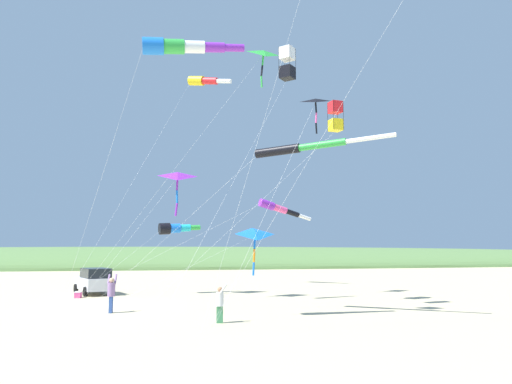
{
  "coord_description": "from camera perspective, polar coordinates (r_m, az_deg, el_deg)",
  "views": [
    {
      "loc": [
        28.85,
        3.4,
        3.44
      ],
      "look_at": [
        1.29,
        7.95,
        6.58
      ],
      "focal_mm": 33.72,
      "sensor_mm": 36.0,
      "label": 1
    }
  ],
  "objects": [
    {
      "name": "kite_windsock_blue_topmost",
      "position": [
        31.13,
        2.66,
        -1.97
      ],
      "size": [
        6.41,
        15.59,
        6.46
      ],
      "color": "purple",
      "rests_on": "ground_plane"
    },
    {
      "name": "kite_delta_magenta_far_left",
      "position": [
        34.7,
        -9.3,
        1.85
      ],
      "size": [
        6.38,
        6.51,
        8.92
      ],
      "color": "purple",
      "rests_on": "ground_plane"
    },
    {
      "name": "kite_windsock_rainbow_low_near",
      "position": [
        23.55,
        -9.03,
        16.65
      ],
      "size": [
        4.68,
        8.84,
        13.04
      ],
      "color": "blue",
      "rests_on": "ground_plane"
    },
    {
      "name": "person_adult_flyer",
      "position": [
        26.5,
        -16.79,
        -11.26
      ],
      "size": [
        0.6,
        0.47,
        1.97
      ],
      "color": "#335199",
      "rests_on": "ground_plane"
    },
    {
      "name": "kite_windsock_orange_high_right",
      "position": [
        25.01,
        5.35,
        5.25
      ],
      "size": [
        6.66,
        14.99,
        8.81
      ],
      "color": "black",
      "rests_on": "ground_plane"
    },
    {
      "name": "cooler_box",
      "position": [
        34.8,
        -20.36,
        -11.34
      ],
      "size": [
        0.62,
        0.42,
        0.42
      ],
      "color": "#EF4C93",
      "rests_on": "ground_plane"
    },
    {
      "name": "dune_ridge_grassy",
      "position": [
        83.99,
        -11.82,
        -8.63
      ],
      "size": [
        28.0,
        240.0,
        6.63
      ],
      "primitive_type": "ellipsoid",
      "color": "#567A42",
      "rests_on": "ground_plane"
    },
    {
      "name": "kite_box_teal_far_right",
      "position": [
        28.11,
        9.39,
        8.83
      ],
      "size": [
        0.8,
        10.94,
        11.65
      ],
      "color": "red",
      "rests_on": "ground_plane"
    },
    {
      "name": "kite_delta_striped_overhead",
      "position": [
        34.82,
        0.87,
        16.09
      ],
      "size": [
        3.21,
        13.33,
        17.32
      ],
      "color": "green",
      "rests_on": "ground_plane"
    },
    {
      "name": "kite_box_yellow_midlevel",
      "position": [
        30.15,
        3.72,
        14.98
      ],
      "size": [
        8.19,
        7.81,
        15.42
      ],
      "color": "white",
      "rests_on": "ground_plane"
    },
    {
      "name": "parked_car",
      "position": [
        37.02,
        -18.61,
        -9.94
      ],
      "size": [
        4.68,
        3.39,
        1.85
      ],
      "color": "silver",
      "rests_on": "ground_plane"
    },
    {
      "name": "kite_windsock_purple_drifting",
      "position": [
        43.29,
        -6.22,
        12.96
      ],
      "size": [
        8.1,
        11.64,
        18.41
      ],
      "color": "yellow",
      "rests_on": "ground_plane"
    },
    {
      "name": "kite_delta_small_distant",
      "position": [
        25.13,
        7.06,
        10.56
      ],
      "size": [
        2.95,
        5.99,
        11.06
      ],
      "color": "black",
      "rests_on": "ground_plane"
    },
    {
      "name": "kite_delta_long_streamer_left",
      "position": [
        32.73,
        -0.13,
        -5.07
      ],
      "size": [
        5.11,
        10.22,
        4.75
      ],
      "color": "blue",
      "rests_on": "ground_plane"
    },
    {
      "name": "kite_windsock_white_trailing",
      "position": [
        35.61,
        -9.71,
        -4.28
      ],
      "size": [
        3.5,
        8.18,
        5.11
      ],
      "color": "black",
      "rests_on": "ground_plane"
    },
    {
      "name": "person_child_green_jacket",
      "position": [
        22.21,
        -4.28,
        -12.81
      ],
      "size": [
        0.44,
        0.55,
        1.76
      ],
      "color": "#3D7F51",
      "rests_on": "ground_plane"
    },
    {
      "name": "ground_plane",
      "position": [
        29.26,
        -16.4,
        -12.91
      ],
      "size": [
        600.0,
        600.0,
        0.0
      ],
      "primitive_type": "plane",
      "color": "#C6B58C"
    }
  ]
}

